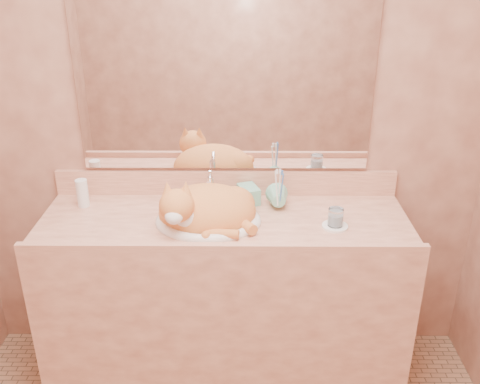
{
  "coord_description": "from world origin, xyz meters",
  "views": [
    {
      "loc": [
        0.08,
        -1.32,
        1.92
      ],
      "look_at": [
        0.07,
        0.7,
        0.99
      ],
      "focal_mm": 40.0,
      "sensor_mm": 36.0,
      "label": 1
    }
  ],
  "objects_px": {
    "water_glass": "(336,217)",
    "cat": "(204,208)",
    "soap_dispenser": "(253,190)",
    "toothbrush_cup": "(279,203)",
    "vanity_counter": "(225,301)",
    "sink_basin": "(208,208)"
  },
  "relations": [
    {
      "from": "vanity_counter",
      "to": "cat",
      "type": "bearing_deg",
      "value": -162.81
    },
    {
      "from": "cat",
      "to": "toothbrush_cup",
      "type": "bearing_deg",
      "value": 14.8
    },
    {
      "from": "toothbrush_cup",
      "to": "water_glass",
      "type": "bearing_deg",
      "value": -31.39
    },
    {
      "from": "soap_dispenser",
      "to": "toothbrush_cup",
      "type": "bearing_deg",
      "value": -43.6
    },
    {
      "from": "water_glass",
      "to": "cat",
      "type": "bearing_deg",
      "value": 176.08
    },
    {
      "from": "sink_basin",
      "to": "toothbrush_cup",
      "type": "bearing_deg",
      "value": 27.11
    },
    {
      "from": "vanity_counter",
      "to": "soap_dispenser",
      "type": "relative_size",
      "value": 9.2
    },
    {
      "from": "soap_dispenser",
      "to": "toothbrush_cup",
      "type": "distance_m",
      "value": 0.13
    },
    {
      "from": "sink_basin",
      "to": "toothbrush_cup",
      "type": "xyz_separation_m",
      "value": [
        0.31,
        0.1,
        -0.02
      ]
    },
    {
      "from": "water_glass",
      "to": "sink_basin",
      "type": "bearing_deg",
      "value": 175.3
    },
    {
      "from": "vanity_counter",
      "to": "sink_basin",
      "type": "relative_size",
      "value": 3.62
    },
    {
      "from": "soap_dispenser",
      "to": "water_glass",
      "type": "relative_size",
      "value": 2.31
    },
    {
      "from": "sink_basin",
      "to": "water_glass",
      "type": "relative_size",
      "value": 5.88
    },
    {
      "from": "water_glass",
      "to": "soap_dispenser",
      "type": "bearing_deg",
      "value": 151.06
    },
    {
      "from": "vanity_counter",
      "to": "cat",
      "type": "relative_size",
      "value": 3.8
    },
    {
      "from": "vanity_counter",
      "to": "water_glass",
      "type": "distance_m",
      "value": 0.67
    },
    {
      "from": "sink_basin",
      "to": "water_glass",
      "type": "bearing_deg",
      "value": 5.01
    },
    {
      "from": "soap_dispenser",
      "to": "toothbrush_cup",
      "type": "relative_size",
      "value": 1.69
    },
    {
      "from": "vanity_counter",
      "to": "soap_dispenser",
      "type": "xyz_separation_m",
      "value": [
        0.13,
        0.12,
        0.51
      ]
    },
    {
      "from": "cat",
      "to": "soap_dispenser",
      "type": "distance_m",
      "value": 0.26
    },
    {
      "from": "soap_dispenser",
      "to": "toothbrush_cup",
      "type": "xyz_separation_m",
      "value": [
        0.11,
        -0.05,
        -0.04
      ]
    },
    {
      "from": "sink_basin",
      "to": "water_glass",
      "type": "xyz_separation_m",
      "value": [
        0.53,
        -0.04,
        -0.02
      ]
    }
  ]
}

